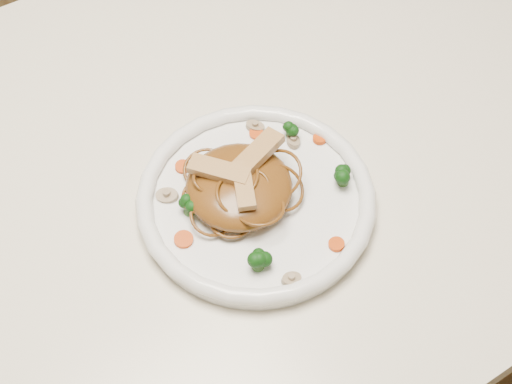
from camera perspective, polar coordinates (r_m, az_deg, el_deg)
table at (r=0.96m, az=-6.89°, el=-2.49°), size 1.20×0.80×0.75m
plate at (r=0.84m, az=0.00°, el=-0.86°), size 0.28×0.28×0.02m
noodle_mound at (r=0.82m, az=-1.36°, el=0.45°), size 0.16×0.16×0.04m
chicken_a at (r=0.82m, az=0.01°, el=2.99°), size 0.08×0.05×0.01m
chicken_b at (r=0.81m, az=-2.92°, el=1.72°), size 0.06×0.07×0.01m
chicken_c at (r=0.80m, az=-0.97°, el=0.53°), size 0.04×0.06×0.01m
broccoli_0 at (r=0.88m, az=2.87°, el=5.11°), size 0.03×0.03×0.03m
broccoli_1 at (r=0.82m, az=-5.34°, el=-0.92°), size 0.03×0.03×0.03m
broccoli_2 at (r=0.77m, az=0.15°, el=-5.34°), size 0.03×0.03×0.03m
broccoli_3 at (r=0.84m, az=6.95°, el=1.34°), size 0.03×0.03×0.03m
carrot_0 at (r=0.89m, az=0.02°, el=4.64°), size 0.02×0.02×0.00m
carrot_1 at (r=0.81m, az=-5.73°, el=-3.74°), size 0.03×0.03×0.00m
carrot_2 at (r=0.89m, az=5.04°, el=4.20°), size 0.02×0.02×0.00m
carrot_3 at (r=0.86m, az=-5.80°, el=1.99°), size 0.02×0.02×0.00m
carrot_4 at (r=0.80m, az=6.36°, el=-4.12°), size 0.02×0.02×0.00m
mushroom_0 at (r=0.78m, az=2.80°, el=-6.88°), size 0.03×0.03×0.01m
mushroom_1 at (r=0.88m, az=2.96°, el=4.03°), size 0.03×0.03×0.01m
mushroom_2 at (r=0.84m, az=-7.03°, el=-0.28°), size 0.04×0.04×0.01m
mushroom_3 at (r=0.90m, az=-0.07°, el=5.19°), size 0.03×0.03×0.01m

